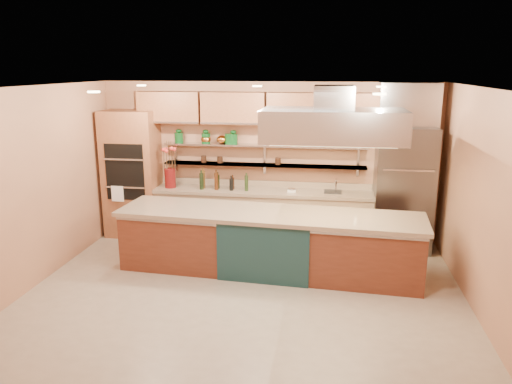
% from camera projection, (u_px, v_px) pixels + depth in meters
% --- Properties ---
extents(floor, '(6.00, 5.00, 0.02)m').
position_uv_depth(floor, '(244.00, 293.00, 6.93)').
color(floor, tan).
rests_on(floor, ground).
extents(ceiling, '(6.00, 5.00, 0.02)m').
position_uv_depth(ceiling, '(243.00, 87.00, 6.24)').
color(ceiling, black).
rests_on(ceiling, wall_back).
extents(wall_back, '(6.00, 0.04, 2.80)m').
position_uv_depth(wall_back, '(268.00, 161.00, 8.98)').
color(wall_back, '#B27754').
rests_on(wall_back, floor).
extents(wall_front, '(6.00, 0.04, 2.80)m').
position_uv_depth(wall_front, '(193.00, 269.00, 4.19)').
color(wall_front, '#B27754').
rests_on(wall_front, floor).
extents(wall_left, '(0.04, 5.00, 2.80)m').
position_uv_depth(wall_left, '(34.00, 187.00, 7.01)').
color(wall_left, '#B27754').
rests_on(wall_left, floor).
extents(wall_right, '(0.04, 5.00, 2.80)m').
position_uv_depth(wall_right, '(483.00, 204.00, 6.15)').
color(wall_right, '#B27754').
rests_on(wall_right, floor).
extents(oven_stack, '(0.95, 0.64, 2.30)m').
position_uv_depth(oven_stack, '(132.00, 174.00, 9.09)').
color(oven_stack, '#9A5A38').
rests_on(oven_stack, floor).
extents(refrigerator, '(0.95, 0.72, 2.10)m').
position_uv_depth(refrigerator, '(403.00, 189.00, 8.38)').
color(refrigerator, slate).
rests_on(refrigerator, floor).
extents(back_counter, '(3.84, 0.64, 0.93)m').
position_uv_depth(back_counter, '(262.00, 215.00, 8.93)').
color(back_counter, tan).
rests_on(back_counter, floor).
extents(wall_shelf_lower, '(3.60, 0.26, 0.03)m').
position_uv_depth(wall_shelf_lower, '(264.00, 165.00, 8.87)').
color(wall_shelf_lower, '#B4B7BC').
rests_on(wall_shelf_lower, wall_back).
extents(wall_shelf_upper, '(3.60, 0.26, 0.03)m').
position_uv_depth(wall_shelf_upper, '(264.00, 145.00, 8.79)').
color(wall_shelf_upper, '#B4B7BC').
rests_on(wall_shelf_upper, wall_back).
extents(upper_cabinets, '(4.60, 0.36, 0.55)m').
position_uv_depth(upper_cabinets, '(267.00, 109.00, 8.58)').
color(upper_cabinets, '#9A5A38').
rests_on(upper_cabinets, wall_back).
extents(range_hood, '(2.00, 1.00, 0.45)m').
position_uv_depth(range_hood, '(333.00, 125.00, 7.00)').
color(range_hood, '#B4B7BC').
rests_on(range_hood, ceiling).
extents(ceiling_downlights, '(4.00, 2.80, 0.02)m').
position_uv_depth(ceiling_downlights, '(246.00, 89.00, 6.44)').
color(ceiling_downlights, '#FFE5A5').
rests_on(ceiling_downlights, ceiling).
extents(island, '(4.54, 1.29, 0.93)m').
position_uv_depth(island, '(269.00, 242.00, 7.56)').
color(island, brown).
rests_on(island, floor).
extents(flower_vase, '(0.21, 0.21, 0.35)m').
position_uv_depth(flower_vase, '(170.00, 178.00, 8.96)').
color(flower_vase, '#5B0D0E').
rests_on(flower_vase, back_counter).
extents(oil_bottle_cluster, '(0.96, 0.61, 0.30)m').
position_uv_depth(oil_bottle_cluster, '(224.00, 181.00, 8.83)').
color(oil_bottle_cluster, black).
rests_on(oil_bottle_cluster, back_counter).
extents(kitchen_scale, '(0.15, 0.12, 0.08)m').
position_uv_depth(kitchen_scale, '(292.00, 190.00, 8.68)').
color(kitchen_scale, white).
rests_on(kitchen_scale, back_counter).
extents(bar_faucet, '(0.03, 0.03, 0.24)m').
position_uv_depth(bar_faucet, '(336.00, 185.00, 8.65)').
color(bar_faucet, silver).
rests_on(bar_faucet, back_counter).
extents(copper_kettle, '(0.23, 0.23, 0.15)m').
position_uv_depth(copper_kettle, '(222.00, 139.00, 8.88)').
color(copper_kettle, '#B06628').
rests_on(copper_kettle, wall_shelf_upper).
extents(green_canister, '(0.19, 0.19, 0.18)m').
position_uv_depth(green_canister, '(229.00, 139.00, 8.85)').
color(green_canister, '#0D4117').
rests_on(green_canister, wall_shelf_upper).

